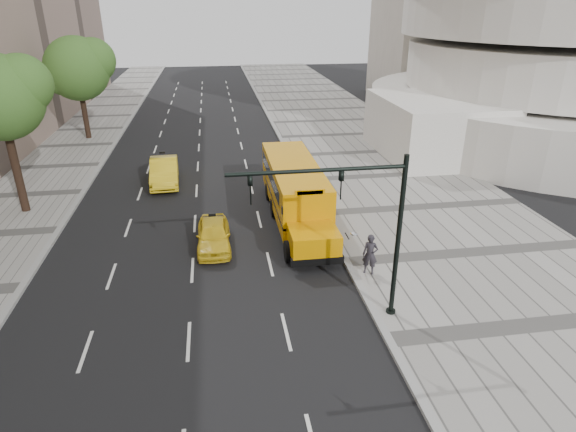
{
  "coord_description": "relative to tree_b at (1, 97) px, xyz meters",
  "views": [
    {
      "loc": [
        0.38,
        -24.13,
        11.01
      ],
      "look_at": [
        3.5,
        -4.0,
        1.9
      ],
      "focal_mm": 30.0,
      "sensor_mm": 36.0,
      "label": 1
    }
  ],
  "objects": [
    {
      "name": "curb_museum",
      "position": [
        16.42,
        -2.94,
        -6.44
      ],
      "size": [
        0.3,
        140.0,
        0.15
      ],
      "primitive_type": "cube",
      "color": "gray",
      "rests_on": "ground"
    },
    {
      "name": "taxi_near",
      "position": [
        10.42,
        -5.88,
        -5.84
      ],
      "size": [
        1.62,
        3.97,
        1.35
      ],
      "primitive_type": "imported",
      "rotation": [
        0.0,
        0.0,
        -0.01
      ],
      "color": "gold",
      "rests_on": "ground"
    },
    {
      "name": "sidewalk_museum",
      "position": [
        22.42,
        -2.94,
        -6.44
      ],
      "size": [
        12.0,
        140.0,
        0.15
      ],
      "primitive_type": "cube",
      "color": "gray",
      "rests_on": "ground"
    },
    {
      "name": "pedestrian",
      "position": [
        17.08,
        -9.62,
        -5.46
      ],
      "size": [
        0.78,
        0.67,
        1.81
      ],
      "primitive_type": "imported",
      "rotation": [
        0.0,
        0.0,
        -0.43
      ],
      "color": "#28252B",
      "rests_on": "sidewalk_museum"
    },
    {
      "name": "tree_c",
      "position": [
        0.01,
        16.14,
        -0.51
      ],
      "size": [
        5.85,
        5.2,
        8.56
      ],
      "color": "black",
      "rests_on": "ground"
    },
    {
      "name": "school_bus",
      "position": [
        14.92,
        -2.88,
        -4.75
      ],
      "size": [
        2.96,
        11.56,
        3.19
      ],
      "color": "#DA8A00",
      "rests_on": "ground"
    },
    {
      "name": "traffic_signal",
      "position": [
        15.61,
        -12.57,
        -2.42
      ],
      "size": [
        6.18,
        0.36,
        6.4
      ],
      "color": "black",
      "rests_on": "ground"
    },
    {
      "name": "taxi_far",
      "position": [
        7.36,
        3.77,
        -5.69
      ],
      "size": [
        2.04,
        5.07,
        1.64
      ],
      "primitive_type": "imported",
      "rotation": [
        0.0,
        0.0,
        0.06
      ],
      "color": "gold",
      "rests_on": "ground"
    },
    {
      "name": "tree_b",
      "position": [
        0.0,
        0.0,
        0.0
      ],
      "size": [
        5.01,
        4.45,
        8.71
      ],
      "color": "black",
      "rests_on": "ground"
    },
    {
      "name": "curb_far",
      "position": [
        2.42,
        -2.94,
        -6.44
      ],
      "size": [
        0.3,
        140.0,
        0.15
      ],
      "primitive_type": "cube",
      "color": "gray",
      "rests_on": "ground"
    },
    {
      "name": "ground",
      "position": [
        10.42,
        -2.94,
        -6.51
      ],
      "size": [
        140.0,
        140.0,
        0.0
      ],
      "primitive_type": "plane",
      "color": "black",
      "rests_on": "ground"
    }
  ]
}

